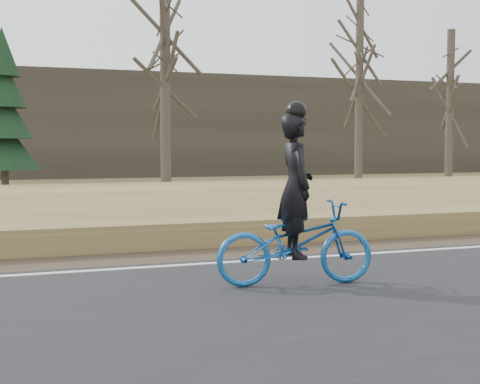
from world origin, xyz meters
name	(u,v)px	position (x,y,z in m)	size (l,w,h in m)	color
ground	(416,257)	(0.00, 0.00, 0.00)	(120.00, 120.00, 0.00)	olive
edge_line	(409,251)	(0.00, 0.20, 0.07)	(120.00, 0.12, 0.01)	silver
shoulder	(377,245)	(0.00, 1.20, 0.02)	(120.00, 1.60, 0.04)	#473A2B
embankment	(306,217)	(0.00, 4.20, 0.22)	(120.00, 5.00, 0.44)	olive
ballast	(248,203)	(0.00, 8.00, 0.23)	(120.00, 3.00, 0.45)	slate
railroad	(248,192)	(0.00, 8.00, 0.53)	(120.00, 2.40, 0.29)	black
treeline_backdrop	(118,125)	(0.00, 30.00, 3.00)	(120.00, 4.00, 6.00)	#383328
cyclist	(296,227)	(-2.89, -1.60, 0.79)	(2.10, 0.98, 2.32)	#16559C
bare_tree_near_left	(165,98)	(-1.07, 13.23, 3.44)	(0.36, 0.36, 6.89)	#484135
bare_tree_center	(359,91)	(8.95, 17.67, 4.30)	(0.36, 0.36, 8.60)	#484135
bare_tree_right	(450,109)	(12.29, 15.57, 3.45)	(0.36, 0.36, 6.89)	#484135
conifer	(4,116)	(-6.29, 16.92, 2.91)	(2.60, 2.60, 6.16)	#484135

